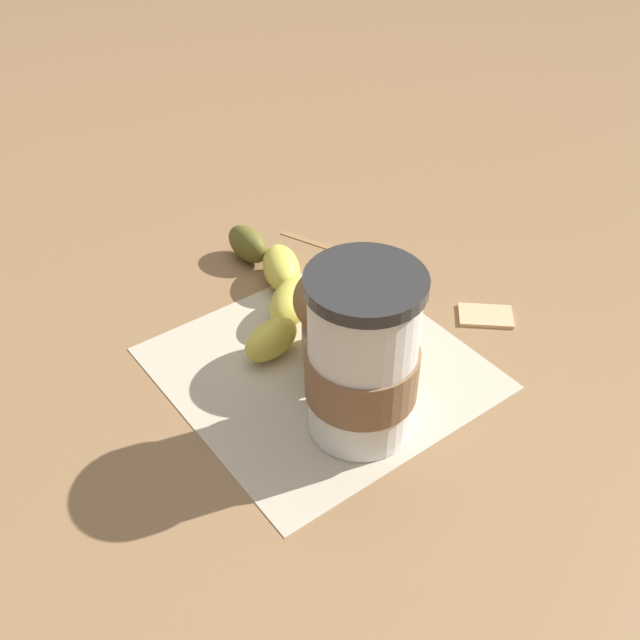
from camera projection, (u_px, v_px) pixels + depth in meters
name	position (u px, v px, depth m)	size (l,w,h in m)	color
ground_plane	(320.00, 368.00, 0.65)	(3.00, 3.00, 0.00)	#936D47
paper_napkin	(320.00, 368.00, 0.65)	(0.25, 0.25, 0.00)	beige
coffee_cup	(362.00, 359.00, 0.55)	(0.09, 0.09, 0.14)	white
muffin	(343.00, 313.00, 0.63)	(0.08, 0.08, 0.09)	beige
banana	(275.00, 286.00, 0.71)	(0.17, 0.15, 0.04)	#D6CC4C
sugar_packet	(486.00, 314.00, 0.70)	(0.05, 0.03, 0.01)	#E0B27F
wooden_stirrer	(326.00, 246.00, 0.79)	(0.11, 0.01, 0.00)	#9E7547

